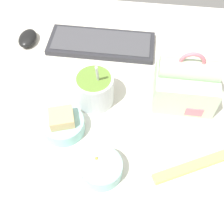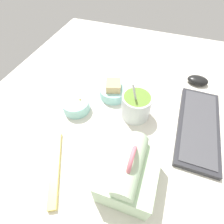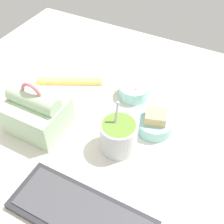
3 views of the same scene
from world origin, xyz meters
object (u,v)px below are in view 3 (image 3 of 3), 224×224
Objects in this scene: soup_cup at (119,135)px; lunch_bag at (37,113)px; keyboard at (81,214)px; bento_bowl_sandwich at (155,123)px; chopstick_case at (69,81)px; bento_bowl_snacks at (134,91)px.

lunch_bag is at bearing 9.92° from soup_cup.
keyboard is 2.02× the size of lunch_bag.
soup_cup reaches higher than bento_bowl_sandwich.
chopstick_case is at bearing -80.46° from lunch_bag.
chopstick_case is at bearing -53.19° from keyboard.
bento_bowl_sandwich is at bearing -154.08° from lunch_bag.
bento_bowl_snacks is (11.65, -10.75, -0.28)cm from bento_bowl_sandwich.
lunch_bag is at bearing 52.93° from bento_bowl_snacks.
keyboard is 3.15× the size of bento_bowl_sandwich.
lunch_bag is 1.70× the size of bento_bowl_snacks.
chopstick_case is (23.19, 4.48, -1.57)cm from bento_bowl_snacks.
soup_cup is 22.35cm from bento_bowl_snacks.
chopstick_case is (3.60, -21.45, -5.36)cm from lunch_bag.
soup_cup is at bearing -85.92° from keyboard.
bento_bowl_sandwich is at bearing -121.49° from soup_cup.
lunch_bag is 1.56× the size of bento_bowl_sandwich.
soup_cup is at bearing 148.66° from chopstick_case.
keyboard is at bearing 98.47° from bento_bowl_snacks.
lunch_bag is 24.97cm from soup_cup.
bento_bowl_sandwich is at bearing -98.57° from keyboard.
bento_bowl_snacks is 23.67cm from chopstick_case.
bento_bowl_sandwich is 15.85cm from bento_bowl_snacks.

